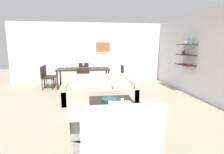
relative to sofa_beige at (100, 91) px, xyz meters
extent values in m
plane|color=tan|center=(0.15, -0.34, -0.29)|extent=(18.00, 18.00, 0.00)
cube|color=silver|center=(0.45, 3.19, 1.06)|extent=(8.40, 0.06, 2.70)
cube|color=white|center=(0.40, 3.15, 1.31)|extent=(0.76, 0.02, 0.53)
cube|color=#E55926|center=(0.40, 3.13, 1.31)|extent=(0.65, 0.01, 0.42)
cube|color=silver|center=(3.18, 0.26, 1.06)|extent=(0.06, 8.20, 2.70)
cube|color=black|center=(3.01, 0.52, 1.41)|extent=(0.28, 0.90, 0.02)
cube|color=black|center=(3.01, 0.52, 1.06)|extent=(0.28, 0.90, 0.02)
cube|color=black|center=(3.01, 0.52, 0.71)|extent=(0.28, 0.90, 0.02)
cylinder|color=teal|center=(3.01, 0.32, 1.53)|extent=(0.10, 0.10, 0.22)
sphere|color=olive|center=(3.01, 0.70, 1.14)|extent=(0.14, 0.14, 0.14)
cylinder|color=silver|center=(3.01, 0.57, 1.48)|extent=(0.07, 0.07, 0.12)
cube|color=#4C1E19|center=(3.01, 0.37, 0.73)|extent=(0.20, 0.28, 0.03)
cube|color=beige|center=(0.01, -0.04, -0.08)|extent=(2.18, 0.90, 0.42)
cube|color=beige|center=(0.01, 0.33, 0.31)|extent=(2.18, 0.16, 0.36)
cube|color=beige|center=(-1.01, -0.04, 0.01)|extent=(0.14, 0.90, 0.60)
cube|color=beige|center=(1.03, -0.04, 0.01)|extent=(0.14, 0.90, 0.60)
cube|color=beige|center=(-0.63, -0.08, 0.18)|extent=(0.61, 0.70, 0.10)
cube|color=beige|center=(0.01, -0.08, 0.18)|extent=(0.61, 0.70, 0.10)
cube|color=beige|center=(0.64, -0.08, 0.18)|extent=(0.61, 0.70, 0.10)
cube|color=beige|center=(-0.59, 0.15, 0.31)|extent=(0.37, 0.15, 0.36)
cube|color=silver|center=(0.07, -2.44, -0.08)|extent=(1.42, 0.90, 0.42)
cube|color=silver|center=(0.07, -2.81, 0.31)|extent=(1.42, 0.16, 0.36)
cube|color=silver|center=(0.71, -2.44, 0.01)|extent=(0.14, 0.90, 0.60)
cube|color=silver|center=(-0.57, -2.44, 0.01)|extent=(0.14, 0.90, 0.60)
cube|color=silver|center=(0.35, -2.40, 0.18)|extent=(0.55, 0.70, 0.10)
cube|color=silver|center=(-0.21, -2.40, 0.18)|extent=(0.55, 0.70, 0.10)
cube|color=white|center=(0.12, -2.63, 0.31)|extent=(0.37, 0.14, 0.36)
cube|color=black|center=(0.18, -1.28, -0.10)|extent=(1.03, 0.94, 0.38)
cylinder|color=navy|center=(0.13, -1.34, 0.13)|extent=(0.40, 0.40, 0.08)
torus|color=navy|center=(0.13, -1.34, 0.16)|extent=(0.40, 0.40, 0.02)
cylinder|color=silver|center=(0.41, -1.35, 0.12)|extent=(0.08, 0.08, 0.07)
cube|color=black|center=(-0.50, 2.05, 0.44)|extent=(2.08, 0.95, 0.04)
cylinder|color=black|center=(-1.49, 1.63, 0.06)|extent=(0.06, 0.06, 0.71)
cylinder|color=black|center=(0.48, 1.63, 0.06)|extent=(0.06, 0.06, 0.71)
cylinder|color=black|center=(-1.49, 2.47, 0.06)|extent=(0.06, 0.06, 0.71)
cylinder|color=black|center=(0.48, 2.47, 0.06)|extent=(0.06, 0.06, 0.71)
cube|color=black|center=(-0.50, 2.85, 0.14)|extent=(0.44, 0.44, 0.04)
cube|color=black|center=(-0.50, 3.05, 0.37)|extent=(0.44, 0.04, 0.43)
cylinder|color=black|center=(-0.68, 2.67, -0.09)|extent=(0.04, 0.04, 0.41)
cylinder|color=black|center=(-0.32, 2.67, -0.09)|extent=(0.04, 0.04, 0.41)
cylinder|color=black|center=(-0.68, 3.03, -0.09)|extent=(0.04, 0.04, 0.41)
cylinder|color=black|center=(-0.32, 3.03, -0.09)|extent=(0.04, 0.04, 0.41)
cube|color=black|center=(-0.50, 1.25, 0.14)|extent=(0.44, 0.44, 0.04)
cube|color=black|center=(-0.50, 1.05, 0.37)|extent=(0.44, 0.04, 0.43)
cylinder|color=black|center=(-0.32, 1.43, -0.09)|extent=(0.04, 0.04, 0.41)
cylinder|color=black|center=(-0.68, 1.43, -0.09)|extent=(0.04, 0.04, 0.41)
cylinder|color=black|center=(-0.32, 1.07, -0.09)|extent=(0.04, 0.04, 0.41)
cylinder|color=black|center=(-0.68, 1.07, -0.09)|extent=(0.04, 0.04, 0.41)
cube|color=black|center=(-1.87, 1.84, 0.14)|extent=(0.44, 0.44, 0.04)
cube|color=black|center=(-2.07, 1.84, 0.37)|extent=(0.04, 0.44, 0.43)
cylinder|color=black|center=(-1.69, 1.66, -0.09)|extent=(0.04, 0.04, 0.41)
cylinder|color=black|center=(-1.69, 2.02, -0.09)|extent=(0.04, 0.04, 0.41)
cylinder|color=black|center=(-2.05, 1.66, -0.09)|extent=(0.04, 0.04, 0.41)
cylinder|color=black|center=(-2.05, 2.02, -0.09)|extent=(0.04, 0.04, 0.41)
cube|color=black|center=(0.86, 1.84, 0.14)|extent=(0.44, 0.44, 0.04)
cube|color=black|center=(1.06, 1.84, 0.37)|extent=(0.04, 0.44, 0.43)
cylinder|color=black|center=(0.68, 2.02, -0.09)|extent=(0.04, 0.04, 0.41)
cylinder|color=black|center=(0.68, 1.66, -0.09)|extent=(0.04, 0.04, 0.41)
cylinder|color=black|center=(1.04, 2.02, -0.09)|extent=(0.04, 0.04, 0.41)
cylinder|color=black|center=(1.04, 1.66, -0.09)|extent=(0.04, 0.04, 0.41)
cube|color=black|center=(-1.87, 2.26, 0.14)|extent=(0.44, 0.44, 0.04)
cube|color=black|center=(-2.07, 2.26, 0.37)|extent=(0.04, 0.44, 0.43)
cylinder|color=black|center=(-1.69, 2.08, -0.09)|extent=(0.04, 0.04, 0.41)
cylinder|color=black|center=(-1.69, 2.44, -0.09)|extent=(0.04, 0.04, 0.41)
cylinder|color=black|center=(-2.05, 2.08, -0.09)|extent=(0.04, 0.04, 0.41)
cylinder|color=black|center=(-2.05, 2.44, -0.09)|extent=(0.04, 0.04, 0.41)
cylinder|color=silver|center=(0.24, 1.93, 0.46)|extent=(0.06, 0.06, 0.01)
cylinder|color=silver|center=(0.24, 1.93, 0.51)|extent=(0.01, 0.01, 0.08)
cylinder|color=silver|center=(0.24, 1.93, 0.59)|extent=(0.06, 0.06, 0.09)
cylinder|color=silver|center=(-1.25, 1.93, 0.46)|extent=(0.06, 0.06, 0.01)
cylinder|color=silver|center=(-1.25, 1.93, 0.50)|extent=(0.01, 0.01, 0.07)
cylinder|color=silver|center=(-1.25, 1.93, 0.58)|extent=(0.07, 0.07, 0.09)
cylinder|color=silver|center=(-0.50, 2.47, 0.46)|extent=(0.06, 0.06, 0.01)
cylinder|color=silver|center=(-0.50, 2.47, 0.50)|extent=(0.01, 0.01, 0.08)
cylinder|color=silver|center=(-0.50, 2.47, 0.59)|extent=(0.07, 0.07, 0.10)
cylinder|color=silver|center=(-1.25, 2.17, 0.46)|extent=(0.06, 0.06, 0.01)
cylinder|color=silver|center=(-1.25, 2.17, 0.50)|extent=(0.01, 0.01, 0.07)
cylinder|color=silver|center=(-1.25, 2.17, 0.58)|extent=(0.07, 0.07, 0.09)
camera|label=1|loc=(-0.39, -5.34, 1.36)|focal=29.15mm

